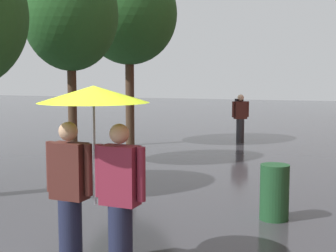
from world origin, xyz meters
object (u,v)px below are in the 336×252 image
at_px(street_tree_2, 129,14).
at_px(pedestrian_walking_midground, 240,117).
at_px(litter_bin, 274,192).
at_px(couple_under_umbrella, 94,148).
at_px(street_tree_1, 70,15).

relative_size(street_tree_2, pedestrian_walking_midground, 3.58).
bearing_deg(street_tree_2, pedestrian_walking_midground, 32.03).
xyz_separation_m(litter_bin, pedestrian_walking_midground, (-2.34, 8.28, 0.42)).
bearing_deg(litter_bin, street_tree_2, 130.66).
bearing_deg(couple_under_umbrella, litter_bin, 61.39).
xyz_separation_m(street_tree_2, couple_under_umbrella, (3.92, -9.13, -2.65)).
height_order(couple_under_umbrella, pedestrian_walking_midground, couple_under_umbrella).
distance_m(street_tree_2, couple_under_umbrella, 10.28).
distance_m(litter_bin, pedestrian_walking_midground, 8.61).
height_order(couple_under_umbrella, litter_bin, couple_under_umbrella).
height_order(litter_bin, pedestrian_walking_midground, pedestrian_walking_midground).
xyz_separation_m(street_tree_2, pedestrian_walking_midground, (3.11, 1.94, -3.23)).
relative_size(couple_under_umbrella, litter_bin, 2.45).
relative_size(street_tree_1, litter_bin, 5.85).
bearing_deg(street_tree_1, couple_under_umbrella, -55.78).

